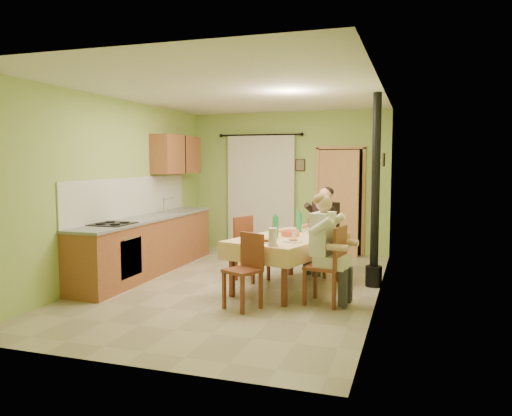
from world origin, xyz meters
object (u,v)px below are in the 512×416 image
(chair_left, at_px, (252,261))
(chair_right, at_px, (326,282))
(man_right, at_px, (325,236))
(stove_flue, at_px, (375,217))
(man_far, at_px, (324,221))
(chair_near, at_px, (243,286))
(chair_far, at_px, (323,257))
(dining_table, at_px, (288,263))

(chair_left, bearing_deg, chair_right, 78.60)
(chair_left, relative_size, man_right, 0.70)
(stove_flue, bearing_deg, chair_right, -114.56)
(chair_left, relative_size, man_far, 0.70)
(chair_left, distance_m, stove_flue, 1.98)
(chair_left, xyz_separation_m, man_right, (1.30, -0.94, 0.59))
(chair_near, xyz_separation_m, stove_flue, (1.45, 1.63, 0.74))
(chair_far, bearing_deg, man_right, -47.52)
(chair_near, relative_size, man_far, 0.67)
(dining_table, xyz_separation_m, man_right, (0.63, -0.59, 0.50))
(dining_table, relative_size, man_right, 1.49)
(chair_near, bearing_deg, chair_left, -49.39)
(dining_table, height_order, chair_right, chair_right)
(man_far, bearing_deg, stove_flue, 1.09)
(man_right, xyz_separation_m, stove_flue, (0.53, 1.12, 0.15))
(man_right, bearing_deg, dining_table, 56.84)
(chair_right, bearing_deg, chair_left, 64.03)
(chair_far, bearing_deg, chair_left, -114.89)
(man_right, bearing_deg, chair_left, 63.79)
(man_far, relative_size, stove_flue, 0.50)
(dining_table, height_order, chair_left, chair_left)
(chair_far, distance_m, stove_flue, 1.21)
(man_right, distance_m, stove_flue, 1.25)
(chair_far, height_order, chair_right, chair_right)
(chair_far, relative_size, chair_left, 0.95)
(man_far, distance_m, man_right, 1.63)
(chair_near, bearing_deg, man_right, -124.63)
(chair_near, bearing_deg, man_far, -80.27)
(chair_right, xyz_separation_m, stove_flue, (0.51, 1.12, 0.73))
(stove_flue, bearing_deg, chair_far, 150.08)
(dining_table, distance_m, chair_far, 1.07)
(chair_left, height_order, man_right, man_right)
(chair_far, height_order, stove_flue, stove_flue)
(chair_right, relative_size, stove_flue, 0.36)
(chair_far, height_order, man_right, man_right)
(chair_left, height_order, man_far, man_far)
(dining_table, xyz_separation_m, stove_flue, (1.16, 0.53, 0.65))
(chair_far, distance_m, man_right, 1.73)
(man_far, xyz_separation_m, stove_flue, (0.82, -0.49, 0.15))
(chair_far, relative_size, man_right, 0.66)
(chair_near, bearing_deg, chair_far, -80.19)
(chair_left, bearing_deg, man_far, 147.91)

